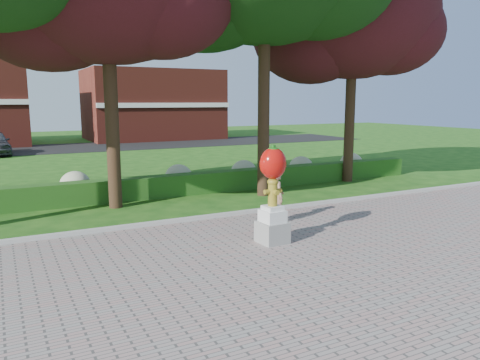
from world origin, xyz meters
The scene contains 10 objects.
ground centered at (0.00, 0.00, 0.00)m, with size 100.00×100.00×0.00m, color #1A4B12.
walkway centered at (0.00, -4.00, 0.02)m, with size 40.00×14.00×0.04m, color gray.
curb centered at (0.00, 3.00, 0.07)m, with size 40.00×0.18×0.15m, color #ADADA5.
lawn_hedge centered at (0.00, 7.00, 0.40)m, with size 24.00×0.70×0.80m, color #1B4D16.
hydrangea_row centered at (0.57, 8.00, 0.55)m, with size 20.10×1.10×0.99m.
street centered at (0.00, 28.00, 0.01)m, with size 50.00×8.00×0.02m, color black.
building_right centered at (8.00, 34.00, 3.20)m, with size 12.00×8.00×6.40m, color maroon.
tree_far_right centered at (8.40, 6.58, 6.97)m, with size 7.88×6.72×10.21m.
hydrant_sculpture centered at (0.56, 0.01, 1.35)m, with size 0.72×0.71×2.47m.
woman centered at (1.75, 1.66, 0.81)m, with size 0.56×0.37×1.53m, color tan.
Camera 1 is at (-5.43, -9.71, 3.58)m, focal length 35.00 mm.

